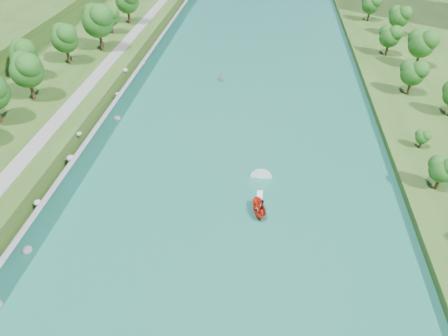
# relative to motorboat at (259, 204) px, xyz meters

# --- Properties ---
(ground) EXTENTS (260.00, 260.00, 0.00)m
(ground) POSITION_rel_motorboat_xyz_m (-5.56, -6.36, -0.86)
(ground) COLOR #2D5119
(ground) RESTS_ON ground
(river_water) EXTENTS (55.00, 240.00, 0.10)m
(river_water) POSITION_rel_motorboat_xyz_m (-5.56, 13.64, -0.81)
(river_water) COLOR #1B6756
(river_water) RESTS_ON ground
(ridge_west) EXTENTS (60.00, 120.00, 9.00)m
(ridge_west) POSITION_rel_motorboat_xyz_m (-88.06, 88.64, 3.64)
(ridge_west) COLOR #2D5119
(ridge_west) RESTS_ON ground
(riprap_bank) EXTENTS (5.02, 236.00, 4.68)m
(riprap_bank) POSITION_rel_motorboat_xyz_m (-31.39, 12.84, 0.93)
(riprap_bank) COLOR slate
(riprap_bank) RESTS_ON ground
(riverside_path) EXTENTS (3.00, 200.00, 0.10)m
(riverside_path) POSITION_rel_motorboat_xyz_m (-38.06, 13.64, 2.69)
(riverside_path) COLOR gray
(riverside_path) RESTS_ON berm_west
(trees_east) EXTENTS (14.11, 146.80, 10.84)m
(trees_east) POSITION_rel_motorboat_xyz_m (31.96, 31.08, 5.30)
(trees_east) COLOR #194C14
(trees_east) RESTS_ON berm_east
(motorboat) EXTENTS (3.60, 19.16, 2.06)m
(motorboat) POSITION_rel_motorboat_xyz_m (0.00, 0.00, 0.00)
(motorboat) COLOR red
(motorboat) RESTS_ON river_water
(raft) EXTENTS (2.94, 3.40, 1.70)m
(raft) POSITION_rel_motorboat_xyz_m (-11.10, 45.92, -0.38)
(raft) COLOR gray
(raft) RESTS_ON river_water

